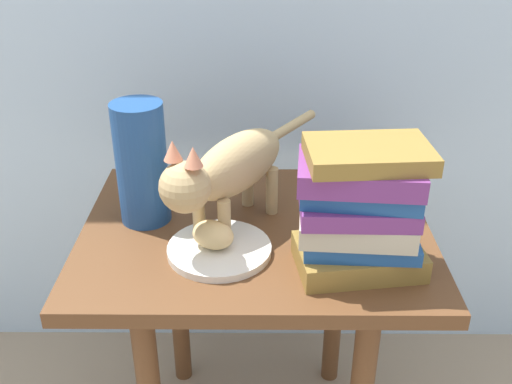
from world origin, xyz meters
TOP-DOWN VIEW (x-y plane):
  - side_table at (0.00, 0.00)m, footprint 0.68×0.53m
  - plate at (-0.07, -0.09)m, footprint 0.19×0.19m
  - bread_roll at (-0.08, -0.09)m, footprint 0.10×0.09m
  - cat at (-0.05, -0.01)m, footprint 0.29×0.41m
  - book_stack at (0.18, -0.13)m, footprint 0.23×0.16m
  - green_vase at (-0.22, 0.04)m, footprint 0.10×0.10m
  - candle_jar at (0.24, 0.05)m, footprint 0.07×0.07m

SIDE VIEW (x-z plane):
  - side_table at x=0.00m, z-range 0.20..0.79m
  - plate at x=-0.07m, z-range 0.59..0.60m
  - candle_jar at x=0.24m, z-range 0.58..0.67m
  - bread_roll at x=-0.08m, z-range 0.60..0.65m
  - book_stack at x=0.18m, z-range 0.59..0.82m
  - green_vase at x=-0.22m, z-range 0.59..0.83m
  - cat at x=-0.05m, z-range 0.61..0.84m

